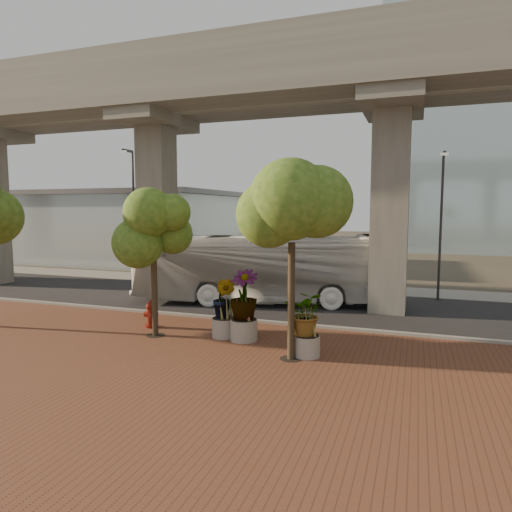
% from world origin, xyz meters
% --- Properties ---
extents(ground, '(160.00, 160.00, 0.00)m').
position_xyz_m(ground, '(0.00, 0.00, 0.00)').
color(ground, '#3C352B').
rests_on(ground, ground).
extents(brick_plaza, '(70.00, 13.00, 0.06)m').
position_xyz_m(brick_plaza, '(0.00, -8.00, 0.03)').
color(brick_plaza, brown).
rests_on(brick_plaza, ground).
extents(asphalt_road, '(90.00, 8.00, 0.04)m').
position_xyz_m(asphalt_road, '(0.00, 2.00, 0.02)').
color(asphalt_road, black).
rests_on(asphalt_road, ground).
extents(curb_strip, '(70.00, 0.25, 0.16)m').
position_xyz_m(curb_strip, '(0.00, -2.00, 0.08)').
color(curb_strip, gray).
rests_on(curb_strip, ground).
extents(far_sidewalk, '(90.00, 3.00, 0.06)m').
position_xyz_m(far_sidewalk, '(0.00, 7.50, 0.03)').
color(far_sidewalk, gray).
rests_on(far_sidewalk, ground).
extents(transit_viaduct, '(72.00, 5.60, 12.40)m').
position_xyz_m(transit_viaduct, '(0.00, 2.00, 7.29)').
color(transit_viaduct, gray).
rests_on(transit_viaduct, ground).
extents(station_pavilion, '(23.00, 13.00, 6.30)m').
position_xyz_m(station_pavilion, '(-20.00, 16.00, 3.22)').
color(station_pavilion, silver).
rests_on(station_pavilion, ground).
extents(transit_bus, '(13.08, 5.61, 3.55)m').
position_xyz_m(transit_bus, '(-0.03, 2.01, 1.78)').
color(transit_bus, silver).
rests_on(transit_bus, ground).
extents(fire_hydrant, '(0.54, 0.48, 1.07)m').
position_xyz_m(fire_hydrant, '(-2.62, -4.13, 0.57)').
color(fire_hydrant, '#66130B').
rests_on(fire_hydrant, ground).
extents(planter_front, '(1.92, 1.92, 2.11)m').
position_xyz_m(planter_front, '(4.00, -5.61, 1.34)').
color(planter_front, '#ACA49C').
rests_on(planter_front, ground).
extents(planter_right, '(2.36, 2.36, 2.52)m').
position_xyz_m(planter_right, '(1.50, -4.62, 1.59)').
color(planter_right, '#ACA79B').
rests_on(planter_right, ground).
extents(planter_left, '(1.98, 1.98, 2.18)m').
position_xyz_m(planter_left, '(0.66, -4.45, 1.38)').
color(planter_left, gray).
rests_on(planter_left, ground).
extents(street_tree_near_west, '(2.98, 2.98, 5.29)m').
position_xyz_m(street_tree_near_west, '(-1.80, -5.13, 3.97)').
color(street_tree_near_west, '#433726').
rests_on(street_tree_near_west, ground).
extents(street_tree_near_east, '(3.70, 3.70, 6.41)m').
position_xyz_m(street_tree_near_east, '(3.61, -6.02, 4.76)').
color(street_tree_near_east, '#433726').
rests_on(street_tree_near_east, ground).
extents(streetlamp_west, '(0.43, 1.25, 8.63)m').
position_xyz_m(streetlamp_west, '(-11.24, 7.38, 5.04)').
color(streetlamp_west, '#302F35').
rests_on(streetlamp_west, ground).
extents(streetlamp_east, '(0.37, 1.08, 7.46)m').
position_xyz_m(streetlamp_east, '(8.31, 5.40, 4.36)').
color(streetlamp_east, '#333338').
rests_on(streetlamp_east, ground).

